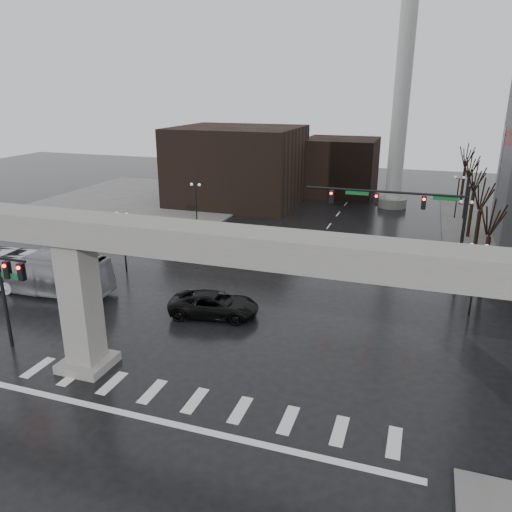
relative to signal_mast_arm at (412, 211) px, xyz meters
The scene contains 22 objects.
ground 21.64m from the signal_mast_arm, 115.57° to the right, with size 160.00×160.00×0.00m, color black.
sidewalk_nw 39.41m from the signal_mast_arm, 153.82° to the left, with size 28.00×36.00×0.15m, color slate.
elevated_guideway 20.35m from the signal_mast_arm, 112.35° to the right, with size 48.00×2.60×8.70m.
building_far_left 32.68m from the signal_mast_arm, 134.74° to the left, with size 16.00×14.00×10.00m, color black.
building_far_mid 35.02m from the signal_mast_arm, 108.32° to the left, with size 10.00×10.00×8.00m, color black.
smokestack 28.38m from the signal_mast_arm, 96.28° to the left, with size 3.60×3.60×30.00m.
signal_mast_arm is the anchor object (origin of this frame).
signal_left_pole 28.09m from the signal_mast_arm, 139.26° to the right, with size 2.30×0.30×6.00m.
flagpole_assembly 7.27m from the signal_mast_arm, 26.93° to the left, with size 2.06×0.12×12.00m.
lamp_right_0 6.99m from the signal_mast_arm, 46.80° to the right, with size 1.22×0.32×5.11m.
lamp_right_1 10.51m from the signal_mast_arm, 63.90° to the left, with size 1.22×0.32×5.11m.
lamp_right_2 23.75m from the signal_mast_arm, 79.01° to the left, with size 1.22×0.32×5.11m.
lamp_left_0 23.12m from the signal_mast_arm, 167.96° to the right, with size 1.22×0.32×5.11m.
lamp_left_1 24.42m from the signal_mast_arm, 157.75° to the left, with size 1.22×0.32×5.11m.
lamp_left_2 32.40m from the signal_mast_arm, 134.11° to the left, with size 1.22×0.32×5.11m.
tree_right_0 6.37m from the signal_mast_arm, ahead, with size 1.09×1.58×7.50m.
tree_right_1 9.57m from the signal_mast_arm, 52.50° to the left, with size 1.09×1.61×7.67m.
tree_right_2 16.45m from the signal_mast_arm, 70.00° to the left, with size 1.10×1.63×7.85m.
tree_right_3 24.04m from the signal_mast_arm, 76.58° to the left, with size 1.11×1.66×8.02m.
tree_right_4 31.83m from the signal_mast_arm, 79.94° to the left, with size 1.12×1.69×8.19m.
pickup_truck 16.68m from the signal_mast_arm, 138.59° to the right, with size 2.77×6.02×1.67m, color black.
city_bus 28.54m from the signal_mast_arm, 157.49° to the right, with size 2.65×11.31×3.15m, color silver.
Camera 1 is at (9.67, -20.06, 14.70)m, focal length 35.00 mm.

